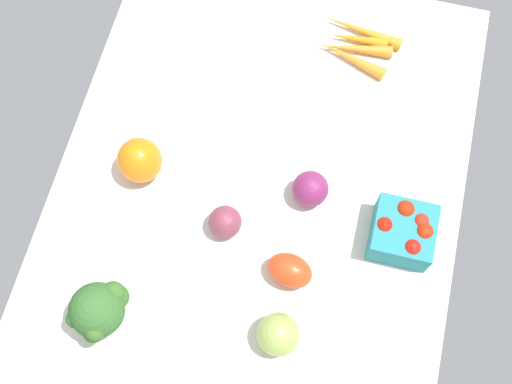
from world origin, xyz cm
name	(u,v)px	position (x,y,z in cm)	size (l,w,h in cm)	color
tablecloth	(256,198)	(0.00, 0.00, 1.00)	(104.00, 76.00, 2.00)	silver
roma_tomato	(290,270)	(13.29, 9.39, 4.97)	(8.15, 5.93, 5.93)	red
carrot_bunch	(356,44)	(-36.52, 12.06, 3.26)	(13.31, 17.63, 2.55)	orange
broccoli_head	(99,310)	(28.50, -19.76, 9.54)	(10.61, 9.29, 12.45)	#9CBB74
red_onion_center	(310,189)	(-2.46, 9.67, 5.38)	(6.76, 6.76, 6.76)	#7D2557
berry_basket	(403,232)	(1.81, 27.50, 5.84)	(10.85, 10.85, 7.91)	teal
red_onion_near_basket	(225,222)	(7.34, -3.96, 5.04)	(6.08, 6.08, 6.08)	brown
bell_pepper_orange	(139,161)	(0.15, -22.11, 6.64)	(8.34, 8.34, 9.28)	orange
heirloom_tomato_green	(278,334)	(24.74, 9.95, 5.74)	(7.47, 7.47, 7.47)	#91AA50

